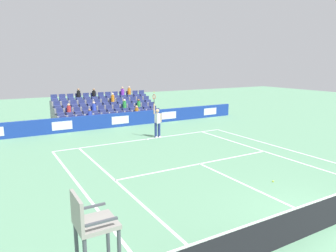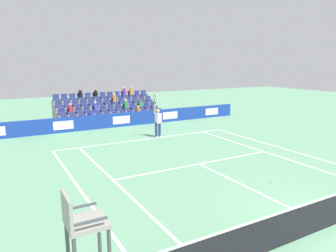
{
  "view_description": "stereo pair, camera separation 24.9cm",
  "coord_description": "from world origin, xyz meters",
  "px_view_note": "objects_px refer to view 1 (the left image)",
  "views": [
    {
      "loc": [
        8.12,
        4.66,
        4.53
      ],
      "look_at": [
        -0.4,
        -10.01,
        1.1
      ],
      "focal_mm": 33.28,
      "sensor_mm": 36.0,
      "label": 1
    },
    {
      "loc": [
        7.91,
        4.79,
        4.53
      ],
      "look_at": [
        -0.4,
        -10.01,
        1.1
      ],
      "focal_mm": 33.28,
      "sensor_mm": 36.0,
      "label": 2
    }
  ],
  "objects_px": {
    "tennis_net": "(334,209)",
    "tennis_player": "(157,122)",
    "umpire_chair": "(93,236)",
    "loose_tennis_ball": "(273,181)"
  },
  "relations": [
    {
      "from": "tennis_net",
      "to": "tennis_player",
      "type": "height_order",
      "value": "tennis_player"
    },
    {
      "from": "tennis_player",
      "to": "umpire_chair",
      "type": "xyz_separation_m",
      "value": [
        7.56,
        11.66,
        0.53
      ]
    },
    {
      "from": "tennis_net",
      "to": "tennis_player",
      "type": "relative_size",
      "value": 4.19
    },
    {
      "from": "tennis_player",
      "to": "loose_tennis_ball",
      "type": "height_order",
      "value": "tennis_player"
    },
    {
      "from": "tennis_net",
      "to": "umpire_chair",
      "type": "distance_m",
      "value": 6.85
    },
    {
      "from": "tennis_net",
      "to": "loose_tennis_ball",
      "type": "distance_m",
      "value": 3.38
    },
    {
      "from": "tennis_player",
      "to": "umpire_chair",
      "type": "height_order",
      "value": "tennis_player"
    },
    {
      "from": "umpire_chair",
      "to": "loose_tennis_ball",
      "type": "height_order",
      "value": "umpire_chair"
    },
    {
      "from": "tennis_player",
      "to": "umpire_chair",
      "type": "distance_m",
      "value": 13.91
    },
    {
      "from": "loose_tennis_ball",
      "to": "tennis_player",
      "type": "bearing_deg",
      "value": -87.82
    }
  ]
}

